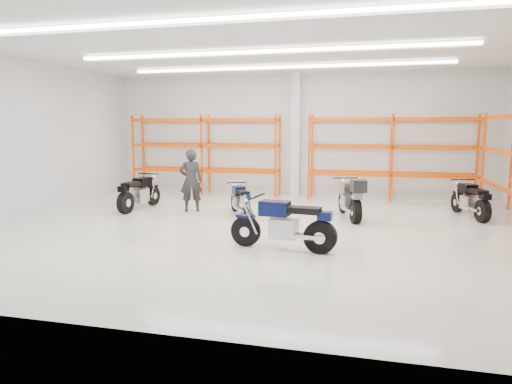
% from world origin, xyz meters
% --- Properties ---
extents(ground, '(14.00, 14.00, 0.00)m').
position_xyz_m(ground, '(0.00, 0.00, 0.00)').
color(ground, beige).
rests_on(ground, ground).
extents(room_shell, '(14.02, 12.02, 4.51)m').
position_xyz_m(room_shell, '(0.00, 0.03, 3.28)').
color(room_shell, silver).
rests_on(room_shell, ground).
extents(motorcycle_main, '(2.29, 0.77, 1.13)m').
position_xyz_m(motorcycle_main, '(1.04, -1.77, 0.53)').
color(motorcycle_main, black).
rests_on(motorcycle_main, ground).
extents(motorcycle_back_a, '(0.73, 2.21, 1.09)m').
position_xyz_m(motorcycle_back_a, '(-4.27, 1.78, 0.51)').
color(motorcycle_back_a, black).
rests_on(motorcycle_back_a, ground).
extents(motorcycle_back_b, '(1.05, 1.70, 0.93)m').
position_xyz_m(motorcycle_back_b, '(-0.92, 1.60, 0.43)').
color(motorcycle_back_b, black).
rests_on(motorcycle_back_b, ground).
extents(motorcycle_back_c, '(1.00, 2.29, 1.19)m').
position_xyz_m(motorcycle_back_c, '(2.19, 1.87, 0.57)').
color(motorcycle_back_c, black).
rests_on(motorcycle_back_c, ground).
extents(motorcycle_back_d, '(0.83, 2.08, 1.04)m').
position_xyz_m(motorcycle_back_d, '(5.48, 2.87, 0.49)').
color(motorcycle_back_d, black).
rests_on(motorcycle_back_d, ground).
extents(standing_man, '(0.81, 0.68, 1.89)m').
position_xyz_m(standing_man, '(-2.56, 1.93, 0.95)').
color(standing_man, black).
rests_on(standing_man, ground).
extents(structural_column, '(0.32, 0.32, 4.50)m').
position_xyz_m(structural_column, '(0.00, 5.82, 2.25)').
color(structural_column, white).
rests_on(structural_column, ground).
extents(pallet_racking_back_left, '(5.67, 0.87, 3.00)m').
position_xyz_m(pallet_racking_back_left, '(-3.40, 5.48, 1.79)').
color(pallet_racking_back_left, '#F13C00').
rests_on(pallet_racking_back_left, ground).
extents(pallet_racking_back_right, '(5.67, 0.87, 3.00)m').
position_xyz_m(pallet_racking_back_right, '(3.40, 5.48, 1.79)').
color(pallet_racking_back_right, '#F13C00').
rests_on(pallet_racking_back_right, ground).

